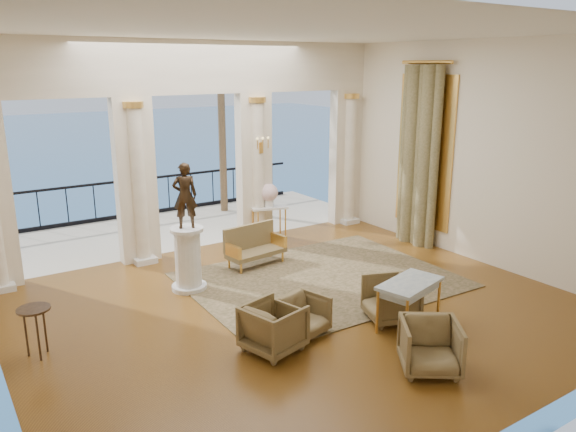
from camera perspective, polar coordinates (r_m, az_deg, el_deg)
floor at (r=9.67m, az=1.09°, el=-9.31°), size 9.00×9.00×0.00m
room_walls at (r=7.99m, az=5.79°, el=6.98°), size 9.00×9.00×9.00m
arcade at (r=12.22m, az=-9.20°, el=8.28°), size 9.00×0.56×4.50m
terrace at (r=14.54m, az=-12.02°, el=-1.38°), size 10.00×3.60×0.10m
balustrade at (r=15.88m, az=-14.27°, el=1.59°), size 9.00×0.06×1.03m
palm_tree at (r=15.51m, az=-6.93°, el=15.37°), size 2.00×2.00×4.50m
curtain at (r=12.91m, az=13.14°, el=5.92°), size 0.33×1.40×4.09m
window_frame at (r=13.04m, az=13.73°, el=6.32°), size 0.04×1.60×3.40m
wall_sconce at (r=12.64m, az=-2.71°, el=7.05°), size 0.30×0.11×0.33m
rug at (r=10.84m, az=3.34°, el=-6.49°), size 4.96×3.91×0.02m
armchair_a at (r=8.68m, az=1.59°, el=-9.89°), size 0.77×0.74×0.66m
armchair_b at (r=7.92m, az=14.27°, el=-12.52°), size 1.03×1.02×0.78m
armchair_c at (r=9.24m, az=10.41°, el=-8.15°), size 0.92×0.95×0.78m
armchair_d at (r=8.19m, az=-1.48°, el=-11.03°), size 0.88×0.91×0.78m
settee at (r=11.54m, az=-3.53°, el=-3.02°), size 1.30×0.68×0.83m
game_table at (r=8.94m, az=12.27°, el=-7.02°), size 1.23×0.87×0.76m
pedestal at (r=10.39m, az=-10.12°, el=-4.42°), size 0.64×0.64×1.18m
statue at (r=10.05m, az=-10.43°, el=2.05°), size 0.50×0.41×1.18m
console_table at (r=13.09m, az=-1.92°, el=0.37°), size 0.90×0.56×0.80m
urn at (r=12.99m, az=-1.93°, el=2.27°), size 0.41×0.41×0.54m
side_table at (r=8.68m, az=-24.39°, el=-9.15°), size 0.45×0.45×0.74m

